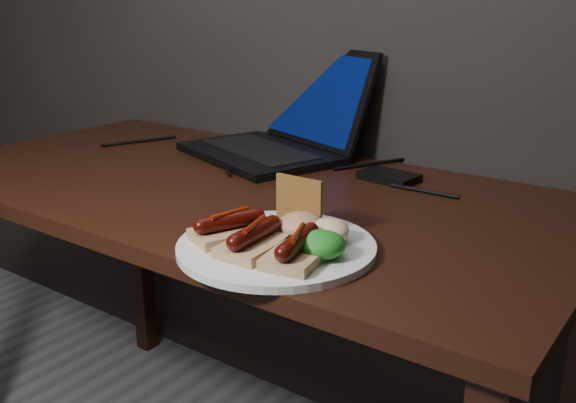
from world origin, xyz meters
The scene contains 12 objects.
desk centered at (0.00, 1.38, 0.66)m, with size 1.40×0.70×0.75m.
laptop centered at (-0.07, 1.64, 0.80)m, with size 0.46×0.44×0.25m.
hard_drive centered at (0.25, 1.59, 0.76)m, with size 0.12×0.07×0.02m, color black.
desk_cables centered at (-0.03, 1.56, 0.75)m, with size 0.90×0.37×0.01m.
plate centered at (0.29, 1.15, 0.76)m, with size 0.30×0.30×0.01m, color white.
bread_sausage_left centered at (0.22, 1.12, 0.78)m, with size 0.11×0.13×0.04m.
bread_sausage_center centered at (0.28, 1.10, 0.78)m, with size 0.08×0.12×0.04m.
bread_sausage_right centered at (0.35, 1.11, 0.78)m, with size 0.09×0.13×0.04m.
crispbread centered at (0.28, 1.22, 0.80)m, with size 0.09×0.01×0.09m, color #A96F2E.
salad_greens centered at (0.37, 1.14, 0.78)m, with size 0.07×0.07×0.04m, color #1B6013.
salsa_mound centered at (0.30, 1.19, 0.78)m, with size 0.07×0.07×0.04m, color #A11010.
coleslaw_mound centered at (0.35, 1.20, 0.78)m, with size 0.06×0.06×0.04m, color silver.
Camera 1 is at (0.83, 0.43, 1.12)m, focal length 40.00 mm.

